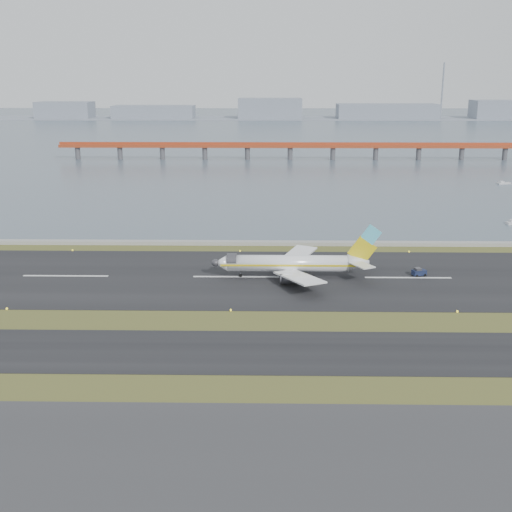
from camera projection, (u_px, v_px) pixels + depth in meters
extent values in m
plane|color=#384A1A|center=(229.00, 325.00, 120.61)|extent=(1000.00, 1000.00, 0.00)
cube|color=black|center=(224.00, 351.00, 109.04)|extent=(1000.00, 18.00, 0.10)
cube|color=black|center=(236.00, 277.00, 149.47)|extent=(1000.00, 45.00, 0.10)
cube|color=#989792|center=(241.00, 243.00, 178.23)|extent=(1000.00, 2.50, 1.00)
cube|color=#445461|center=(259.00, 130.00, 563.45)|extent=(1400.00, 800.00, 1.30)
cube|color=#A23A1B|center=(290.00, 146.00, 358.92)|extent=(260.00, 5.00, 1.60)
cube|color=#A23A1B|center=(290.00, 144.00, 358.52)|extent=(260.00, 0.40, 1.40)
cylinder|color=#4C4C51|center=(120.00, 154.00, 361.75)|extent=(2.80, 2.80, 7.00)
cylinder|color=#4C4C51|center=(290.00, 154.00, 360.14)|extent=(2.80, 2.80, 7.00)
cylinder|color=#4C4C51|center=(462.00, 155.00, 358.53)|extent=(2.80, 2.80, 7.00)
cube|color=gray|center=(261.00, 118.00, 717.49)|extent=(1400.00, 80.00, 1.00)
cube|color=gray|center=(65.00, 110.00, 718.74)|extent=(60.00, 35.00, 18.00)
cube|color=gray|center=(154.00, 112.00, 717.61)|extent=(90.00, 35.00, 14.00)
cube|color=gray|center=(270.00, 108.00, 714.35)|extent=(70.00, 35.00, 22.00)
cube|color=gray|center=(387.00, 111.00, 712.99)|extent=(110.00, 35.00, 16.00)
cube|color=gray|center=(495.00, 109.00, 710.44)|extent=(50.00, 35.00, 20.00)
cylinder|color=gray|center=(442.00, 91.00, 706.04)|extent=(1.80, 1.80, 60.00)
cylinder|color=white|center=(288.00, 263.00, 148.19)|extent=(28.00, 3.80, 3.80)
cone|color=white|center=(221.00, 263.00, 148.46)|extent=(3.20, 3.80, 3.80)
cone|color=white|center=(358.00, 262.00, 147.84)|extent=(5.00, 3.80, 3.80)
cube|color=gold|center=(288.00, 266.00, 146.35)|extent=(31.00, 0.06, 0.45)
cube|color=gold|center=(288.00, 261.00, 150.04)|extent=(31.00, 0.06, 0.45)
cube|color=white|center=(299.00, 277.00, 140.16)|extent=(11.31, 15.89, 1.66)
cube|color=white|center=(296.00, 256.00, 156.53)|extent=(11.31, 15.89, 1.66)
cylinder|color=#3B3B40|center=(291.00, 279.00, 142.92)|extent=(4.20, 2.10, 2.10)
cylinder|color=#3B3B40|center=(289.00, 264.00, 154.48)|extent=(4.20, 2.10, 2.10)
cube|color=gold|center=(362.00, 250.00, 147.05)|extent=(6.80, 0.35, 6.85)
cube|color=#51C4E5|center=(371.00, 235.00, 146.02)|extent=(4.85, 0.37, 4.90)
cube|color=white|center=(362.00, 265.00, 144.04)|extent=(5.64, 6.80, 0.22)
cube|color=white|center=(357.00, 256.00, 151.36)|extent=(5.64, 6.80, 0.22)
cylinder|color=black|center=(241.00, 276.00, 149.20)|extent=(0.80, 0.28, 0.80)
cylinder|color=black|center=(295.00, 279.00, 146.27)|extent=(1.00, 0.38, 1.00)
cylinder|color=black|center=(294.00, 272.00, 151.66)|extent=(1.00, 0.38, 1.00)
cube|color=#141C38|center=(419.00, 272.00, 150.09)|extent=(3.57, 2.69, 1.19)
cube|color=#3B3B40|center=(418.00, 269.00, 149.76)|extent=(1.78, 1.85, 0.69)
cylinder|color=black|center=(417.00, 276.00, 149.20)|extent=(0.75, 0.50, 0.69)
cylinder|color=black|center=(413.00, 274.00, 150.66)|extent=(0.75, 0.50, 0.69)
cylinder|color=black|center=(425.00, 275.00, 149.82)|extent=(0.75, 0.50, 0.69)
cylinder|color=black|center=(421.00, 273.00, 151.28)|extent=(0.75, 0.50, 0.69)
cube|color=silver|center=(504.00, 183.00, 278.51)|extent=(6.34, 3.59, 0.78)
cube|color=silver|center=(502.00, 182.00, 277.98)|extent=(2.06, 1.83, 0.78)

